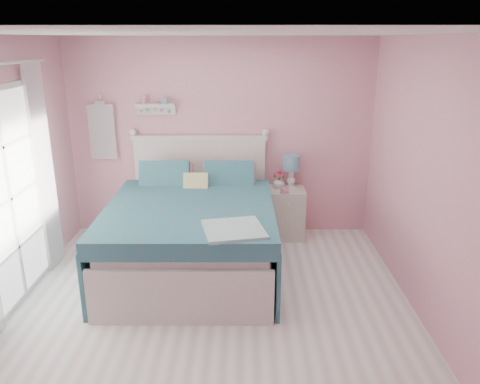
{
  "coord_description": "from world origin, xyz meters",
  "views": [
    {
      "loc": [
        0.3,
        -3.87,
        2.56
      ],
      "look_at": [
        0.27,
        1.2,
        0.9
      ],
      "focal_mm": 35.0,
      "sensor_mm": 36.0,
      "label": 1
    }
  ],
  "objects_px": {
    "nightstand": "(286,213)",
    "teacup": "(284,190)",
    "table_lamp": "(291,165)",
    "vase": "(279,182)",
    "bed": "(193,233)"
  },
  "relations": [
    {
      "from": "table_lamp",
      "to": "vase",
      "type": "xyz_separation_m",
      "value": [
        -0.16,
        -0.01,
        -0.23
      ]
    },
    {
      "from": "bed",
      "to": "vase",
      "type": "xyz_separation_m",
      "value": [
        1.05,
        0.97,
        0.32
      ]
    },
    {
      "from": "bed",
      "to": "nightstand",
      "type": "relative_size",
      "value": 3.46
    },
    {
      "from": "table_lamp",
      "to": "teacup",
      "type": "height_order",
      "value": "table_lamp"
    },
    {
      "from": "table_lamp",
      "to": "vase",
      "type": "height_order",
      "value": "table_lamp"
    },
    {
      "from": "nightstand",
      "to": "table_lamp",
      "type": "relative_size",
      "value": 1.52
    },
    {
      "from": "bed",
      "to": "table_lamp",
      "type": "xyz_separation_m",
      "value": [
        1.21,
        0.98,
        0.55
      ]
    },
    {
      "from": "table_lamp",
      "to": "teacup",
      "type": "xyz_separation_m",
      "value": [
        -0.1,
        -0.22,
        -0.27
      ]
    },
    {
      "from": "nightstand",
      "to": "table_lamp",
      "type": "height_order",
      "value": "table_lamp"
    },
    {
      "from": "teacup",
      "to": "bed",
      "type": "bearing_deg",
      "value": -145.68
    },
    {
      "from": "nightstand",
      "to": "vase",
      "type": "distance_m",
      "value": 0.43
    },
    {
      "from": "bed",
      "to": "table_lamp",
      "type": "distance_m",
      "value": 1.66
    },
    {
      "from": "vase",
      "to": "nightstand",
      "type": "bearing_deg",
      "value": -28.69
    },
    {
      "from": "table_lamp",
      "to": "vase",
      "type": "relative_size",
      "value": 2.89
    },
    {
      "from": "nightstand",
      "to": "teacup",
      "type": "distance_m",
      "value": 0.41
    }
  ]
}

